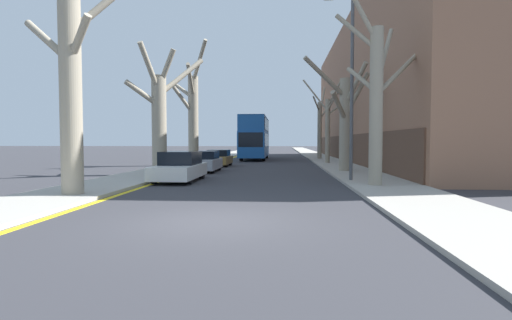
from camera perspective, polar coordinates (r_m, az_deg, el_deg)
The scene contains 17 objects.
ground_plane at distance 9.81m, azimuth -6.17°, elevation -8.69°, with size 300.00×300.00×0.00m, color #333338.
sidewalk_left at distance 59.99m, azimuth -3.48°, elevation 0.89°, with size 3.16×120.00×0.12m, color #A39E93.
sidewalk_right at distance 59.65m, azimuth 8.00°, elevation 0.86°, with size 3.16×120.00×0.12m, color #A39E93.
building_facade_right at distance 41.27m, azimuth 19.37°, elevation 9.14°, with size 10.08×46.23×13.39m.
kerb_line_stripe at distance 59.79m, azimuth -1.81°, elevation 0.84°, with size 0.24×120.00×0.01m, color yellow.
street_tree_left_0 at distance 15.25m, azimuth -24.88°, elevation 9.44°, with size 3.87×1.99×7.65m.
street_tree_left_1 at distance 23.68m, azimuth -13.60°, elevation 6.31°, with size 3.80×4.09×7.28m.
street_tree_left_2 at distance 32.05m, azimuth -9.01°, elevation 6.43°, with size 3.31×3.65×9.48m.
street_tree_right_0 at distance 17.45m, azimuth 16.72°, elevation 8.75°, with size 3.96×2.44×8.75m.
street_tree_right_1 at distance 25.34m, azimuth 12.61°, elevation 5.82°, with size 4.04×2.41×6.96m.
street_tree_right_2 at distance 34.12m, azimuth 10.28°, elevation 5.23°, with size 3.73×4.80×7.27m.
street_tree_right_3 at distance 42.97m, azimuth 9.13°, elevation 4.68°, with size 2.38×3.32×7.80m.
double_decker_bus at distance 42.71m, azimuth -0.15°, elevation 3.49°, with size 2.59×11.50×4.47m.
parked_car_0 at distance 19.79m, azimuth -10.82°, elevation -1.00°, with size 1.85×4.57×1.44m.
parked_car_1 at distance 25.63m, azimuth -7.42°, elevation -0.25°, with size 1.79×3.96×1.32m.
parked_car_2 at distance 31.29m, azimuth -5.36°, elevation 0.25°, with size 1.75×3.93×1.27m.
lamp_post at distance 19.43m, azimuth 13.27°, elevation 11.18°, with size 1.40×0.20×8.72m.
Camera 1 is at (1.68, -9.47, 1.93)m, focal length 28.00 mm.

